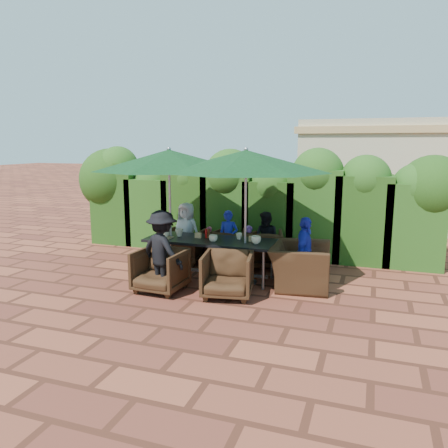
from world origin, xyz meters
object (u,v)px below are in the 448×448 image
(dining_table, at_px, (210,243))
(umbrella_right, at_px, (246,161))
(chair_far_mid, at_px, (232,246))
(chair_far_right, at_px, (262,247))
(chair_near_right, at_px, (228,273))
(chair_end_right, at_px, (300,259))
(chair_far_left, at_px, (184,244))
(chair_near_left, at_px, (160,268))
(umbrella_left, at_px, (169,160))

(dining_table, height_order, umbrella_right, umbrella_right)
(chair_far_mid, xyz_separation_m, chair_far_right, (0.63, 0.06, 0.01))
(dining_table, relative_size, umbrella_right, 0.82)
(dining_table, distance_m, chair_far_right, 1.30)
(dining_table, xyz_separation_m, chair_far_mid, (0.11, 0.97, -0.27))
(chair_near_right, height_order, chair_end_right, chair_end_right)
(chair_far_left, relative_size, chair_end_right, 0.68)
(chair_near_left, bearing_deg, dining_table, 64.62)
(chair_far_left, bearing_deg, umbrella_right, 147.07)
(umbrella_left, bearing_deg, chair_far_mid, 48.08)
(chair_far_mid, distance_m, chair_far_right, 0.63)
(dining_table, height_order, chair_far_right, chair_far_right)
(chair_far_mid, relative_size, chair_end_right, 0.69)
(chair_far_right, bearing_deg, chair_far_left, -7.79)
(chair_end_right, bearing_deg, umbrella_left, 86.13)
(umbrella_left, relative_size, chair_end_right, 2.47)
(chair_far_left, relative_size, chair_near_right, 0.96)
(umbrella_right, distance_m, chair_far_left, 2.60)
(chair_far_left, distance_m, chair_far_right, 1.68)
(dining_table, height_order, chair_near_right, chair_near_right)
(dining_table, relative_size, umbrella_left, 0.85)
(chair_near_right, bearing_deg, chair_far_mid, 95.74)
(umbrella_left, distance_m, chair_far_right, 2.60)
(umbrella_left, height_order, umbrella_right, same)
(chair_far_left, bearing_deg, chair_far_right, -176.95)
(umbrella_left, bearing_deg, chair_end_right, 1.89)
(umbrella_left, distance_m, chair_end_right, 3.02)
(chair_far_right, height_order, chair_near_right, chair_far_right)
(umbrella_left, distance_m, chair_far_mid, 2.27)
(chair_far_left, distance_m, chair_end_right, 2.73)
(umbrella_left, relative_size, chair_near_left, 3.54)
(chair_far_left, xyz_separation_m, chair_near_right, (1.56, -1.72, 0.02))
(umbrella_right, height_order, chair_near_left, umbrella_right)
(chair_near_right, bearing_deg, dining_table, 115.80)
(umbrella_left, height_order, chair_far_left, umbrella_left)
(umbrella_left, height_order, chair_far_right, umbrella_left)
(umbrella_right, relative_size, chair_end_right, 2.56)
(dining_table, distance_m, umbrella_left, 1.73)
(dining_table, xyz_separation_m, umbrella_right, (0.71, -0.07, 1.54))
(umbrella_left, relative_size, chair_far_right, 3.43)
(umbrella_right, relative_size, chair_near_left, 3.67)
(umbrella_left, height_order, chair_end_right, umbrella_left)
(umbrella_right, bearing_deg, chair_near_left, -143.14)
(dining_table, xyz_separation_m, chair_near_right, (0.65, -0.89, -0.26))
(chair_far_mid, distance_m, chair_end_right, 1.83)
(dining_table, distance_m, chair_near_right, 1.13)
(umbrella_right, bearing_deg, chair_far_left, 150.86)
(umbrella_right, height_order, chair_far_left, umbrella_right)
(chair_near_left, bearing_deg, chair_near_right, 8.43)
(chair_far_left, bearing_deg, dining_table, 134.04)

